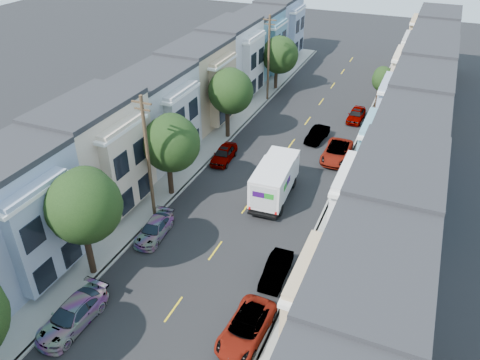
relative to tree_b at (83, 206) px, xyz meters
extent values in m
plane|color=black|center=(6.30, 5.27, -5.60)|extent=(160.00, 160.00, 0.00)
cube|color=black|center=(6.30, 20.27, -5.59)|extent=(12.00, 70.00, 0.02)
cube|color=gray|center=(0.25, 20.27, -5.52)|extent=(0.30, 70.00, 0.15)
cube|color=gray|center=(12.35, 20.27, -5.52)|extent=(0.30, 70.00, 0.15)
cube|color=gray|center=(-1.05, 20.27, -5.52)|extent=(2.60, 70.00, 0.15)
cube|color=gray|center=(13.65, 20.27, -5.52)|extent=(2.60, 70.00, 0.15)
cube|color=gold|center=(6.30, 20.27, -5.60)|extent=(0.12, 70.00, 0.01)
cube|color=#5F90A3|center=(-4.85, 20.27, -5.60)|extent=(5.00, 70.00, 8.50)
cube|color=#5F90A3|center=(17.45, 20.27, -5.60)|extent=(5.00, 70.00, 8.50)
cylinder|color=black|center=(-0.30, 0.00, -3.61)|extent=(0.44, 0.44, 3.98)
sphere|color=#294619|center=(0.00, 0.00, 0.03)|extent=(4.70, 4.70, 4.70)
cylinder|color=black|center=(-0.30, 10.46, -3.94)|extent=(0.44, 0.44, 3.31)
sphere|color=#294619|center=(0.00, 10.46, -0.67)|extent=(4.64, 4.64, 4.64)
cylinder|color=black|center=(-0.30, 22.10, -3.82)|extent=(0.44, 0.44, 3.55)
sphere|color=#294619|center=(0.00, 22.10, -0.47)|extent=(4.52, 4.52, 4.52)
cylinder|color=black|center=(-0.30, 37.19, -4.16)|extent=(0.44, 0.44, 2.88)
sphere|color=#294619|center=(0.00, 37.19, -1.10)|extent=(4.62, 4.62, 4.62)
cylinder|color=black|center=(12.90, 34.44, -4.04)|extent=(0.44, 0.44, 3.11)
sphere|color=#294619|center=(13.20, 34.44, -1.53)|extent=(2.74, 2.74, 2.74)
cylinder|color=#42301E|center=(0.00, 7.27, -0.60)|extent=(0.26, 0.26, 10.00)
cube|color=#42301E|center=(0.00, 7.27, 4.00)|extent=(1.60, 0.12, 0.12)
cylinder|color=#42301E|center=(0.00, 33.27, -0.60)|extent=(0.26, 0.26, 10.00)
cube|color=#42301E|center=(0.00, 33.27, 4.00)|extent=(1.60, 0.12, 0.12)
cube|color=silver|center=(7.89, 12.39, -3.62)|extent=(2.55, 4.56, 2.49)
cube|color=silver|center=(7.89, 15.73, -3.72)|extent=(2.55, 2.12, 2.29)
cube|color=black|center=(7.89, 13.35, -4.99)|extent=(2.34, 6.55, 0.25)
cube|color=#2D0A51|center=(7.52, 10.11, -3.32)|extent=(0.95, 0.04, 0.47)
cube|color=#198C1E|center=(8.37, 10.11, -3.32)|extent=(0.74, 0.04, 0.47)
cylinder|color=black|center=(6.75, 11.14, -5.12)|extent=(0.30, 0.95, 0.95)
cylinder|color=black|center=(9.04, 11.14, -5.12)|extent=(0.30, 0.95, 0.95)
cylinder|color=black|center=(6.75, 15.42, -5.12)|extent=(0.30, 0.95, 0.95)
cylinder|color=black|center=(9.04, 15.42, -5.12)|extent=(0.30, 0.95, 0.95)
imported|color=black|center=(8.47, 25.07, -4.95)|extent=(1.82, 4.01, 1.29)
imported|color=black|center=(1.40, -4.03, -4.87)|extent=(2.18, 4.89, 1.45)
imported|color=#95979A|center=(1.40, 5.04, -4.98)|extent=(2.11, 4.26, 1.24)
imported|color=#560616|center=(1.40, 17.46, -4.90)|extent=(1.95, 4.41, 1.40)
imported|color=#57595A|center=(11.20, -0.85, -4.93)|extent=(2.45, 4.93, 1.34)
imported|color=silver|center=(11.20, 4.41, -4.95)|extent=(1.51, 3.91, 1.29)
imported|color=black|center=(11.20, 21.97, -4.87)|extent=(2.50, 5.27, 1.45)
imported|color=black|center=(11.20, 31.50, -4.92)|extent=(1.70, 4.25, 1.37)
camera|label=1|loc=(18.00, -17.79, 16.53)|focal=35.00mm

